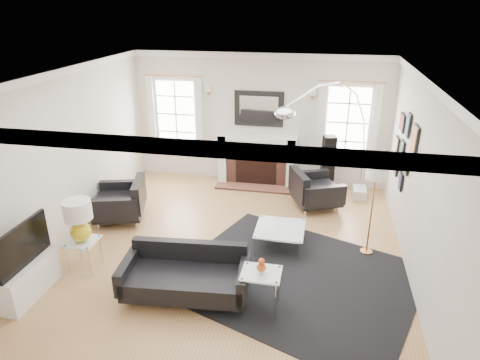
% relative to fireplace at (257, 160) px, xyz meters
% --- Properties ---
extents(floor, '(6.00, 6.00, 0.00)m').
position_rel_fireplace_xyz_m(floor, '(0.00, -2.79, -0.54)').
color(floor, '#A67945').
rests_on(floor, ground).
extents(back_wall, '(5.50, 0.04, 2.80)m').
position_rel_fireplace_xyz_m(back_wall, '(0.00, 0.21, 0.86)').
color(back_wall, silver).
rests_on(back_wall, floor).
extents(front_wall, '(5.50, 0.04, 2.80)m').
position_rel_fireplace_xyz_m(front_wall, '(0.00, -5.79, 0.86)').
color(front_wall, silver).
rests_on(front_wall, floor).
extents(left_wall, '(0.04, 6.00, 2.80)m').
position_rel_fireplace_xyz_m(left_wall, '(-2.75, -2.79, 0.86)').
color(left_wall, silver).
rests_on(left_wall, floor).
extents(right_wall, '(0.04, 6.00, 2.80)m').
position_rel_fireplace_xyz_m(right_wall, '(2.75, -2.79, 0.86)').
color(right_wall, silver).
rests_on(right_wall, floor).
extents(ceiling, '(5.50, 6.00, 0.02)m').
position_rel_fireplace_xyz_m(ceiling, '(0.00, -2.79, 2.26)').
color(ceiling, white).
rests_on(ceiling, back_wall).
extents(crown_molding, '(5.50, 6.00, 0.12)m').
position_rel_fireplace_xyz_m(crown_molding, '(0.00, -2.79, 2.20)').
color(crown_molding, white).
rests_on(crown_molding, back_wall).
extents(fireplace, '(1.70, 0.69, 1.11)m').
position_rel_fireplace_xyz_m(fireplace, '(0.00, 0.00, 0.00)').
color(fireplace, white).
rests_on(fireplace, floor).
extents(mantel_mirror, '(1.05, 0.07, 0.75)m').
position_rel_fireplace_xyz_m(mantel_mirror, '(0.00, 0.16, 1.11)').
color(mantel_mirror, black).
rests_on(mantel_mirror, back_wall).
extents(window_left, '(1.24, 0.15, 1.62)m').
position_rel_fireplace_xyz_m(window_left, '(-1.85, 0.16, 0.92)').
color(window_left, white).
rests_on(window_left, back_wall).
extents(window_right, '(1.24, 0.15, 1.62)m').
position_rel_fireplace_xyz_m(window_right, '(1.85, 0.16, 0.92)').
color(window_right, white).
rests_on(window_right, back_wall).
extents(gallery_wall, '(0.04, 1.73, 1.29)m').
position_rel_fireplace_xyz_m(gallery_wall, '(2.72, -1.50, 0.99)').
color(gallery_wall, black).
rests_on(gallery_wall, right_wall).
extents(tv_unit, '(0.35, 1.00, 1.09)m').
position_rel_fireplace_xyz_m(tv_unit, '(-2.44, -4.49, -0.21)').
color(tv_unit, white).
rests_on(tv_unit, floor).
extents(area_rug, '(4.09, 3.77, 0.01)m').
position_rel_fireplace_xyz_m(area_rug, '(1.13, -3.40, -0.54)').
color(area_rug, black).
rests_on(area_rug, floor).
extents(sofa, '(1.78, 0.94, 0.56)m').
position_rel_fireplace_xyz_m(sofa, '(-0.32, -4.05, -0.24)').
color(sofa, black).
rests_on(sofa, floor).
extents(armchair_left, '(1.07, 1.15, 0.65)m').
position_rel_fireplace_xyz_m(armchair_left, '(-2.14, -2.19, -0.18)').
color(armchair_left, black).
rests_on(armchair_left, floor).
extents(armchair_right, '(1.13, 1.19, 0.63)m').
position_rel_fireplace_xyz_m(armchair_right, '(1.27, -0.96, -0.19)').
color(armchair_right, black).
rests_on(armchair_right, floor).
extents(coffee_table, '(0.79, 0.79, 0.35)m').
position_rel_fireplace_xyz_m(coffee_table, '(0.80, -2.57, -0.22)').
color(coffee_table, silver).
rests_on(coffee_table, floor).
extents(side_table_left, '(0.43, 0.43, 0.48)m').
position_rel_fireplace_xyz_m(side_table_left, '(-2.02, -3.75, -0.17)').
color(side_table_left, silver).
rests_on(side_table_left, floor).
extents(nesting_table, '(0.51, 0.43, 0.56)m').
position_rel_fireplace_xyz_m(nesting_table, '(0.72, -4.15, -0.10)').
color(nesting_table, silver).
rests_on(nesting_table, floor).
extents(gourd_lamp, '(0.41, 0.41, 0.65)m').
position_rel_fireplace_xyz_m(gourd_lamp, '(-2.02, -3.75, 0.31)').
color(gourd_lamp, yellow).
rests_on(gourd_lamp, side_table_left).
extents(orange_vase, '(0.12, 0.12, 0.19)m').
position_rel_fireplace_xyz_m(orange_vase, '(0.72, -4.15, 0.12)').
color(orange_vase, '#C84D19').
rests_on(orange_vase, nesting_table).
extents(arc_floor_lamp, '(1.80, 1.67, 2.55)m').
position_rel_fireplace_xyz_m(arc_floor_lamp, '(1.45, -0.96, 0.84)').
color(arc_floor_lamp, silver).
rests_on(arc_floor_lamp, floor).
extents(stick_floor_lamp, '(0.31, 0.31, 1.55)m').
position_rel_fireplace_xyz_m(stick_floor_lamp, '(2.20, -2.47, 0.80)').
color(stick_floor_lamp, '#B7793F').
rests_on(stick_floor_lamp, floor).
extents(speaker_tower, '(0.30, 0.30, 1.23)m').
position_rel_fireplace_xyz_m(speaker_tower, '(1.52, -0.14, 0.07)').
color(speaker_tower, black).
rests_on(speaker_tower, floor).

